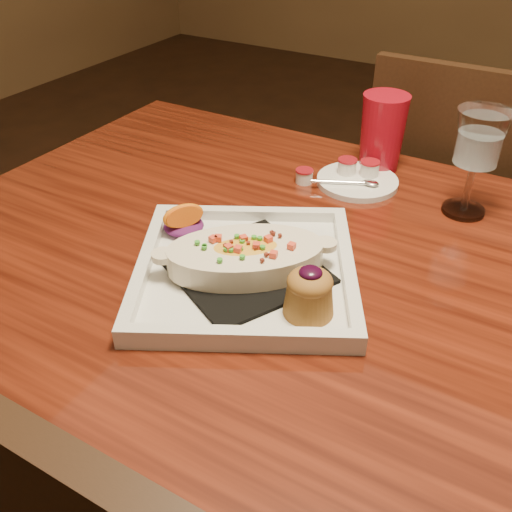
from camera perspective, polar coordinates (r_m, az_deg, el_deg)
The scene contains 7 objects.
table at distance 0.90m, azimuth 10.80°, elevation -7.68°, with size 1.50×0.90×0.75m.
chair_far at distance 1.49m, azimuth 18.99°, elevation 2.74°, with size 0.42×0.42×0.93m.
plate at distance 0.82m, azimuth -0.67°, elevation -0.93°, with size 0.42×0.42×0.08m.
goblet at distance 1.01m, azimuth 21.38°, elevation 10.38°, with size 0.09×0.09×0.18m.
saucer at distance 1.10m, azimuth 10.02°, elevation 7.66°, with size 0.15×0.15×0.10m.
creamer_loose at distance 1.09m, azimuth 4.85°, elevation 7.99°, with size 0.03×0.03×0.03m.
red_tumbler at distance 1.15m, azimuth 12.52°, elevation 11.94°, with size 0.09×0.09×0.15m, color #A40B1C.
Camera 1 is at (0.18, -0.65, 1.26)m, focal length 40.00 mm.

